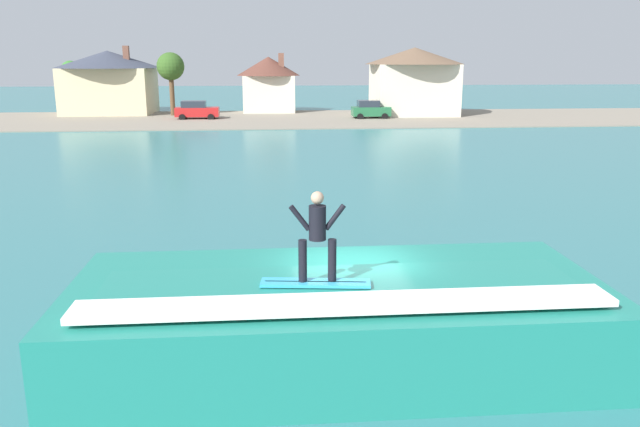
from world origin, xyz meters
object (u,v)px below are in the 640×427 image
Objects in this scene: surfboard at (315,283)px; tree_tall_bare at (171,68)px; house_gabled_white at (414,78)px; surfer at (317,232)px; wave_crest at (337,319)px; car_far_shore at (370,109)px; tree_short_bushy at (71,72)px; house_small_cottage at (269,81)px; house_with_chimney at (109,79)px; car_near_shore at (196,110)px.

surfboard is 58.18m from tree_tall_bare.
tree_tall_bare is at bearing 176.98° from house_gabled_white.
surfer is (0.04, 0.04, 0.99)m from surfboard.
wave_crest is 2.16m from surfer.
surfer is at bearing -100.47° from car_far_shore.
house_small_cottage is at bearing 2.98° from tree_short_bushy.
house_with_chimney reaches higher than house_small_cottage.
surfer is at bearing -79.44° from tree_tall_bare.
car_near_shore is 0.61× the size of house_small_cottage.
surfer is at bearing -73.59° from house_with_chimney.
car_near_shore is at bearing 98.91° from wave_crest.
surfboard is 0.99m from surfer.
surfer is 0.45× the size of car_far_shore.
surfboard is at bearing -70.20° from tree_short_bushy.
surfboard is 0.20× the size of house_gabled_white.
house_gabled_white is at bearing -8.05° from house_with_chimney.
tree_tall_bare is 1.15× the size of tree_short_bushy.
surfer is 62.92m from house_with_chimney.
house_with_chimney is (-10.01, 7.35, 2.83)m from car_near_shore.
tree_tall_bare reaches higher than tree_short_bushy.
house_small_cottage is 21.15m from tree_short_bushy.
car_far_shore is at bearing -13.24° from tree_tall_bare.
house_with_chimney is at bearing 106.36° from surfboard.
car_far_shore is at bearing -40.17° from house_small_cottage.
tree_short_bushy is (-3.80, -0.59, 0.75)m from house_with_chimney.
surfboard is at bearing -137.32° from surfer.
surfer is 0.26× the size of tree_tall_bare.
surfboard is 0.36× the size of tree_short_bushy.
surfer is at bearing -81.67° from car_near_shore.
house_gabled_white reaches higher than house_small_cottage.
wave_crest is at bearing -100.11° from car_far_shore.
surfboard is (-0.49, -0.65, 1.03)m from wave_crest.
house_with_chimney is 1.71× the size of tree_tall_bare.
tree_tall_bare reaches higher than wave_crest.
car_near_shore is 12.74m from house_with_chimney.
car_far_shore is at bearing 79.53° from surfer.
surfer is 0.16× the size of house_gabled_white.
car_near_shore is (-8.21, 52.38, 0.06)m from wave_crest.
tree_tall_bare is at bearing 125.17° from car_near_shore.
wave_crest is at bearing -78.89° from tree_tall_bare.
tree_tall_bare reaches higher than house_small_cottage.
surfer reaches higher than wave_crest.
tree_tall_bare reaches higher than surfer.
surfboard is 0.49× the size of car_near_shore.
house_gabled_white is at bearing 75.05° from surfboard.
surfboard is 0.32× the size of tree_tall_bare.
house_gabled_white reaches higher than surfboard.
house_gabled_white reaches higher than car_far_shore.
surfer is 0.15× the size of house_with_chimney.
tree_short_bushy is at bearing 109.80° from surfboard.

